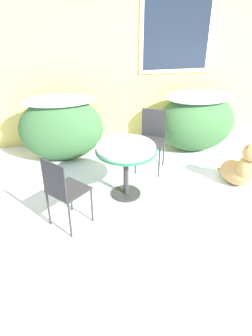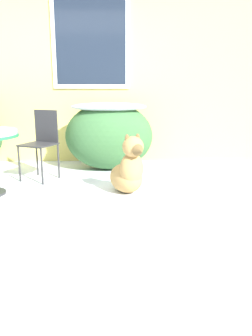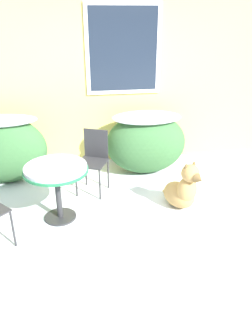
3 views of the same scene
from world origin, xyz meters
name	(u,v)px [view 2 (image 2 of 3)]	position (x,y,z in m)	size (l,w,h in m)	color
ground_plane	(59,206)	(0.00, 0.00, 0.00)	(16.00, 16.00, 0.00)	silver
house_wall	(79,69)	(0.01, 2.20, 1.47)	(8.00, 0.10, 2.90)	#E5D16B
shrub_middle	(109,134)	(0.48, 1.60, 0.52)	(1.27, 0.82, 0.98)	#386638
patio_chair_near_table	(41,141)	(-0.39, 1.09, 0.51)	(0.52, 0.52, 0.90)	#2D2D30
dog	(128,171)	(0.72, 0.41, 0.26)	(0.51, 0.71, 0.70)	tan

